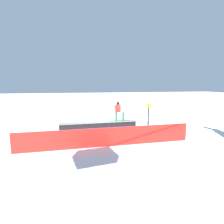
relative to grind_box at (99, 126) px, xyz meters
name	(u,v)px	position (x,y,z in m)	size (l,w,h in m)	color
ground_plane	(99,130)	(0.00, 0.00, -0.28)	(120.00, 120.00, 0.00)	white
grind_box	(99,126)	(0.00, 0.00, 0.00)	(5.84, 0.74, 0.62)	black
snowboarder	(118,111)	(-1.57, -0.03, 1.16)	(1.48, 0.43, 1.51)	#388749
safety_fence	(108,137)	(0.00, 3.75, 0.26)	(9.91, 0.06, 1.08)	red
trail_marker	(148,114)	(-4.27, -0.43, 0.73)	(0.40, 0.10, 1.87)	#262628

